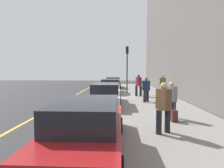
{
  "coord_description": "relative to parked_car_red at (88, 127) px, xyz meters",
  "views": [
    {
      "loc": [
        -16.24,
        -0.99,
        2.29
      ],
      "look_at": [
        1.38,
        -0.26,
        1.04
      ],
      "focal_mm": 29.32,
      "sensor_mm": 36.0,
      "label": 1
    }
  ],
  "objects": [
    {
      "name": "ground_plane",
      "position": [
        11.41,
        0.14,
        -0.76
      ],
      "size": [
        56.0,
        56.0,
        0.0
      ],
      "primitive_type": "plane",
      "color": "#333335"
    },
    {
      "name": "pedestrian_brown_coat",
      "position": [
        1.4,
        -2.36,
        0.33
      ],
      "size": [
        0.56,
        0.53,
        1.75
      ],
      "color": "black",
      "rests_on": "sidewalk"
    },
    {
      "name": "parked_car_red",
      "position": [
        0.0,
        0.0,
        0.0
      ],
      "size": [
        4.8,
        1.93,
        1.51
      ],
      "color": "black",
      "rests_on": "ground"
    },
    {
      "name": "building_facade",
      "position": [
        11.41,
        -5.91,
        6.74
      ],
      "size": [
        32.0,
        0.8,
        15.0
      ],
      "primitive_type": "cube",
      "color": "#66605B",
      "rests_on": "ground"
    },
    {
      "name": "lane_stripe_centre",
      "position": [
        11.41,
        3.34,
        -0.76
      ],
      "size": [
        28.0,
        0.14,
        0.01
      ],
      "primitive_type": "cube",
      "color": "gold",
      "rests_on": "ground"
    },
    {
      "name": "pedestrian_grey_coat",
      "position": [
        3.41,
        -3.17,
        0.27
      ],
      "size": [
        0.53,
        0.5,
        1.66
      ],
      "color": "black",
      "rests_on": "sidewalk"
    },
    {
      "name": "parked_car_white",
      "position": [
        6.71,
        0.02,
        -0.0
      ],
      "size": [
        4.78,
        1.91,
        1.51
      ],
      "color": "black",
      "rests_on": "ground"
    },
    {
      "name": "rolling_suitcase",
      "position": [
        2.89,
        -3.17,
        -0.36
      ],
      "size": [
        0.34,
        0.22,
        0.85
      ],
      "color": "#471E19",
      "rests_on": "sidewalk"
    },
    {
      "name": "parked_car_black",
      "position": [
        18.49,
        -0.04,
        -0.0
      ],
      "size": [
        4.59,
        1.91,
        1.51
      ],
      "color": "black",
      "rests_on": "ground"
    },
    {
      "name": "parked_car_silver",
      "position": [
        13.05,
        0.04,
        -0.0
      ],
      "size": [
        4.48,
        1.92,
        1.51
      ],
      "color": "black",
      "rests_on": "ground"
    },
    {
      "name": "sidewalk",
      "position": [
        11.41,
        -3.16,
        -0.68
      ],
      "size": [
        28.0,
        4.6,
        0.15
      ],
      "primitive_type": "cube",
      "color": "gray",
      "rests_on": "ground"
    },
    {
      "name": "traffic_light_pole",
      "position": [
        13.39,
        -1.59,
        2.45
      ],
      "size": [
        0.35,
        0.26,
        4.55
      ],
      "color": "#2D2D19",
      "rests_on": "sidewalk"
    },
    {
      "name": "pedestrian_olive_coat",
      "position": [
        11.15,
        -4.6,
        0.35
      ],
      "size": [
        0.57,
        0.56,
        1.79
      ],
      "color": "black",
      "rests_on": "sidewalk"
    },
    {
      "name": "pedestrian_burgundy_coat",
      "position": [
        10.85,
        -2.48,
        0.38
      ],
      "size": [
        0.58,
        0.59,
        1.86
      ],
      "color": "black",
      "rests_on": "sidewalk"
    },
    {
      "name": "pedestrian_navy_coat",
      "position": [
        7.83,
        -2.69,
        0.3
      ],
      "size": [
        0.51,
        0.54,
        1.7
      ],
      "color": "black",
      "rests_on": "sidewalk"
    }
  ]
}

